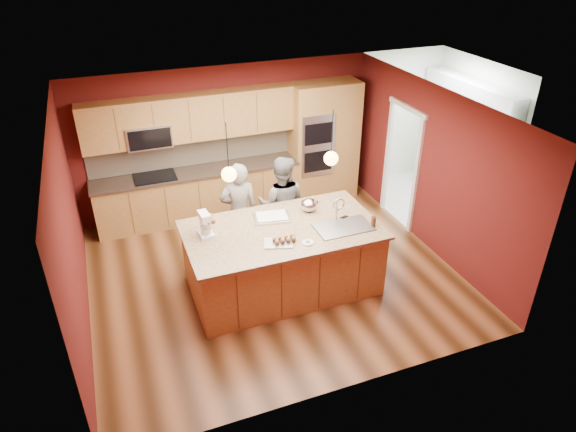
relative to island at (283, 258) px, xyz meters
name	(u,v)px	position (x,y,z in m)	size (l,w,h in m)	color
floor	(272,273)	(-0.05, 0.39, -0.52)	(5.50, 5.50, 0.00)	#3F230F
ceiling	(269,107)	(-0.05, 0.39, 2.18)	(5.50, 5.50, 0.00)	white
wall_back	(226,139)	(-0.05, 2.89, 0.83)	(5.50, 5.50, 0.00)	#541412
wall_front	(348,299)	(-0.05, -2.11, 0.83)	(5.50, 5.50, 0.00)	#541412
wall_left	(69,232)	(-2.80, 0.39, 0.83)	(5.00, 5.00, 0.00)	#541412
wall_right	(430,169)	(2.70, 0.39, 0.83)	(5.00, 5.00, 0.00)	#541412
cabinet_run	(195,167)	(-0.73, 2.64, 0.46)	(3.74, 0.64, 2.30)	olive
oven_column	(323,141)	(1.79, 2.58, 0.63)	(1.30, 0.62, 2.30)	olive
doorway_trim	(401,167)	(2.68, 1.19, 0.53)	(0.08, 1.11, 2.20)	silver
laundry_room	(470,102)	(4.30, 1.59, 1.43)	(2.60, 2.70, 2.70)	beige
pendant_left	(229,174)	(-0.74, 0.00, 1.48)	(0.20, 0.20, 0.80)	black
pendant_right	(331,158)	(0.71, 0.00, 1.48)	(0.20, 0.20, 0.80)	black
island	(283,258)	(0.00, 0.00, 0.00)	(2.78, 1.55, 1.40)	olive
person_left	(239,212)	(-0.36, 1.03, 0.31)	(0.61, 0.40, 1.67)	black
person_right	(282,204)	(0.35, 1.03, 0.31)	(0.81, 0.63, 1.66)	slate
stand_mixer	(205,226)	(-1.08, 0.21, 0.66)	(0.21, 0.28, 0.36)	white
sheet_cake	(272,217)	(-0.06, 0.34, 0.52)	(0.57, 0.46, 0.05)	silver
cooling_rack	(278,243)	(-0.20, -0.34, 0.51)	(0.39, 0.28, 0.02)	#B6B8BE
mixing_bowl	(309,205)	(0.55, 0.35, 0.60)	(0.24, 0.24, 0.21)	#B8B9C0
plate	(308,243)	(0.18, -0.48, 0.51)	(0.16, 0.16, 0.01)	silver
tumbler	(373,222)	(1.24, -0.39, 0.57)	(0.07, 0.07, 0.14)	#3B1F0F
phone	(344,217)	(0.96, -0.03, 0.51)	(0.12, 0.06, 0.01)	black
cupcakes_left	(209,219)	(-0.94, 0.60, 0.54)	(0.16, 0.24, 0.07)	#B57848
cupcakes_rack	(284,239)	(-0.11, -0.35, 0.56)	(0.33, 0.17, 0.07)	#B57848
cupcakes_right	(310,201)	(0.66, 0.58, 0.54)	(0.26, 0.17, 0.08)	#B57848
washer	(465,185)	(4.16, 1.15, -0.06)	(0.58, 0.60, 0.93)	white
dryer	(439,167)	(4.16, 2.02, -0.05)	(0.58, 0.60, 0.94)	white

